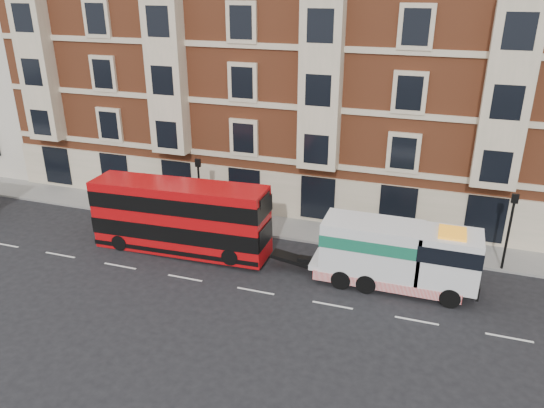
{
  "coord_description": "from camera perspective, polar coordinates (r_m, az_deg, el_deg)",
  "views": [
    {
      "loc": [
        8.14,
        -21.61,
        14.69
      ],
      "look_at": [
        -0.46,
        4.0,
        3.15
      ],
      "focal_mm": 35.0,
      "sensor_mm": 36.0,
      "label": 1
    }
  ],
  "objects": [
    {
      "name": "lamp_post_east",
      "position": [
        30.54,
        24.19,
        -2.2
      ],
      "size": [
        0.35,
        0.15,
        4.35
      ],
      "color": "black",
      "rests_on": "sidewalk"
    },
    {
      "name": "sidewalk",
      "position": [
        33.58,
        2.64,
        -2.7
      ],
      "size": [
        90.0,
        3.0,
        0.15
      ],
      "primitive_type": "cube",
      "color": "slate",
      "rests_on": "ground"
    },
    {
      "name": "tow_truck",
      "position": [
        27.58,
        13.0,
        -5.33
      ],
      "size": [
        8.27,
        2.44,
        3.44
      ],
      "color": "silver",
      "rests_on": "ground"
    },
    {
      "name": "ground",
      "position": [
        27.37,
        -1.78,
        -9.34
      ],
      "size": [
        120.0,
        120.0,
        0.0
      ],
      "primitive_type": "plane",
      "color": "black",
      "rests_on": "ground"
    },
    {
      "name": "double_decker_bus",
      "position": [
        30.59,
        -9.88,
        -1.3
      ],
      "size": [
        10.33,
        2.37,
        4.18
      ],
      "color": "#B80A0D",
      "rests_on": "ground"
    },
    {
      "name": "lamp_post_west",
      "position": [
        33.44,
        -7.83,
        1.85
      ],
      "size": [
        0.35,
        0.15,
        4.35
      ],
      "color": "black",
      "rests_on": "sidewalk"
    },
    {
      "name": "victorian_terrace",
      "position": [
        37.69,
        6.98,
        15.92
      ],
      "size": [
        45.0,
        12.0,
        20.4
      ],
      "color": "brown",
      "rests_on": "ground"
    },
    {
      "name": "pedestrian",
      "position": [
        34.94,
        -7.58,
        -0.29
      ],
      "size": [
        0.6,
        0.43,
        1.54
      ],
      "primitive_type": "imported",
      "rotation": [
        0.0,
        0.0,
        -0.12
      ],
      "color": "black",
      "rests_on": "sidewalk"
    }
  ]
}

